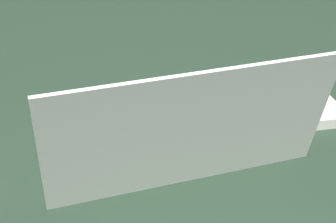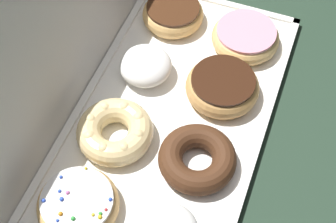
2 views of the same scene
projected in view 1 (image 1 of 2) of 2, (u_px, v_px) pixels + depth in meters
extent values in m
plane|color=#233828|center=(163.00, 140.00, 1.12)|extent=(3.00, 3.00, 0.00)
cube|color=white|center=(163.00, 138.00, 1.11)|extent=(0.55, 0.30, 0.01)
cube|color=white|center=(146.00, 107.00, 1.23)|extent=(0.55, 0.01, 0.01)
cube|color=white|center=(184.00, 174.00, 1.00)|extent=(0.55, 0.01, 0.01)
cube|color=white|center=(270.00, 118.00, 1.18)|extent=(0.01, 0.30, 0.01)
cube|color=white|center=(41.00, 159.00, 1.04)|extent=(0.01, 0.30, 0.01)
cube|color=white|center=(192.00, 132.00, 0.90)|extent=(0.55, 0.07, 0.27)
ellipsoid|color=white|center=(229.00, 102.00, 1.20)|extent=(0.08, 0.08, 0.04)
torus|color=#472816|center=(182.00, 110.00, 1.18)|extent=(0.12, 0.12, 0.04)
torus|color=tan|center=(127.00, 120.00, 1.13)|extent=(0.12, 0.12, 0.04)
cylinder|color=#381E11|center=(126.00, 114.00, 1.13)|extent=(0.10, 0.10, 0.01)
torus|color=#E5B770|center=(75.00, 128.00, 1.11)|extent=(0.12, 0.12, 0.03)
cylinder|color=pink|center=(75.00, 122.00, 1.10)|extent=(0.10, 0.10, 0.01)
torus|color=tan|center=(254.00, 131.00, 1.10)|extent=(0.12, 0.12, 0.03)
cylinder|color=white|center=(255.00, 125.00, 1.09)|extent=(0.10, 0.10, 0.01)
sphere|color=green|center=(250.00, 114.00, 1.13)|extent=(0.01, 0.01, 0.01)
sphere|color=orange|center=(268.00, 124.00, 1.09)|extent=(0.01, 0.01, 0.01)
sphere|color=yellow|center=(252.00, 114.00, 1.13)|extent=(0.01, 0.01, 0.01)
sphere|color=blue|center=(262.00, 127.00, 1.08)|extent=(0.01, 0.01, 0.01)
sphere|color=blue|center=(253.00, 133.00, 1.06)|extent=(0.00, 0.00, 0.00)
sphere|color=blue|center=(260.00, 130.00, 1.07)|extent=(0.00, 0.00, 0.00)
sphere|color=pink|center=(257.00, 127.00, 1.08)|extent=(0.01, 0.01, 0.01)
sphere|color=yellow|center=(238.00, 129.00, 1.07)|extent=(0.00, 0.00, 0.00)
sphere|color=blue|center=(240.00, 115.00, 1.12)|extent=(0.01, 0.01, 0.01)
sphere|color=blue|center=(272.00, 123.00, 1.09)|extent=(0.00, 0.00, 0.00)
sphere|color=red|center=(247.00, 114.00, 1.13)|extent=(0.00, 0.00, 0.00)
sphere|color=green|center=(264.00, 120.00, 1.11)|extent=(0.01, 0.01, 0.01)
sphere|color=blue|center=(271.00, 132.00, 1.06)|extent=(0.01, 0.01, 0.01)
sphere|color=yellow|center=(254.00, 116.00, 1.12)|extent=(0.00, 0.00, 0.00)
torus|color=#EACC8C|center=(202.00, 139.00, 1.07)|extent=(0.12, 0.12, 0.04)
sphere|color=#EACC8C|center=(185.00, 138.00, 1.05)|extent=(0.02, 0.02, 0.02)
sphere|color=#EACC8C|center=(195.00, 144.00, 1.03)|extent=(0.02, 0.02, 0.02)
sphere|color=#EACC8C|center=(209.00, 145.00, 1.03)|extent=(0.02, 0.02, 0.02)
sphere|color=#EACC8C|center=(220.00, 140.00, 1.05)|extent=(0.02, 0.02, 0.02)
sphere|color=#EACC8C|center=(219.00, 132.00, 1.07)|extent=(0.02, 0.02, 0.02)
sphere|color=#EACC8C|center=(210.00, 126.00, 1.09)|extent=(0.02, 0.02, 0.02)
sphere|color=#EACC8C|center=(196.00, 126.00, 1.09)|extent=(0.02, 0.02, 0.02)
sphere|color=#EACC8C|center=(186.00, 131.00, 1.08)|extent=(0.02, 0.02, 0.02)
ellipsoid|color=white|center=(144.00, 150.00, 1.03)|extent=(0.09, 0.09, 0.04)
torus|color=tan|center=(81.00, 164.00, 0.99)|extent=(0.11, 0.11, 0.03)
cylinder|color=#472816|center=(80.00, 157.00, 0.99)|extent=(0.10, 0.10, 0.01)
cube|color=white|center=(313.00, 111.00, 1.20)|extent=(0.14, 0.14, 0.03)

